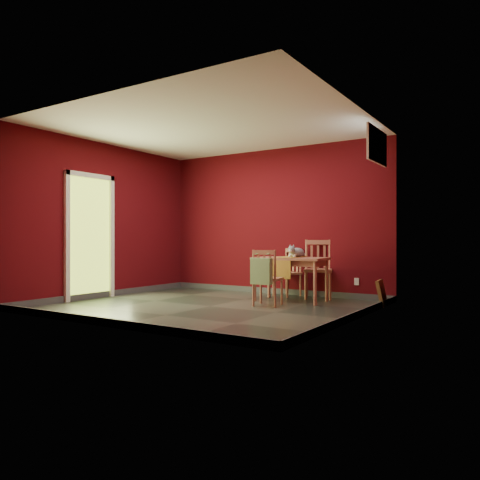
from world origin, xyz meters
The scene contains 13 objects.
ground centered at (0.00, 0.00, 0.00)m, with size 4.50×4.50×0.00m, color #2D342D.
room_shell centered at (0.00, 0.00, 0.05)m, with size 4.50×4.50×4.50m.
doorway centered at (-2.23, -0.40, 1.12)m, with size 0.06×1.01×2.13m.
window centered at (2.23, 1.00, 2.35)m, with size 0.05×0.90×0.50m.
outlet_plate centered at (1.60, 1.99, 0.30)m, with size 0.08×0.01×0.12m, color silver.
dining_table centered at (0.78, 1.16, 0.63)m, with size 1.19×0.75×0.72m.
table_runner centered at (0.78, 1.05, 0.67)m, with size 0.36×0.68×0.34m.
chair_far_left centered at (0.41, 1.81, 0.43)m, with size 0.49×0.49×0.85m.
chair_far_right centered at (0.98, 1.80, 0.51)m, with size 0.61×0.61×1.00m.
chair_near centered at (0.71, 0.49, 0.44)m, with size 0.46×0.46×0.85m.
tote_bag centered at (0.73, 0.28, 0.54)m, with size 0.33×0.19×0.46m.
cat centered at (0.85, 1.24, 0.83)m, with size 0.23×0.43×0.22m, color slate, non-canonical shape.
picture_frame centered at (2.19, 1.38, 0.20)m, with size 0.18×0.41×0.40m.
Camera 1 is at (4.18, -5.70, 1.00)m, focal length 35.00 mm.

